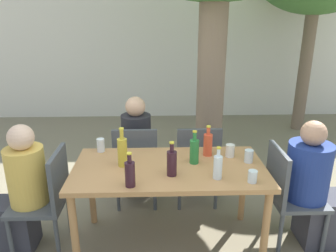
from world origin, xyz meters
TOP-DOWN VIEW (x-y plane):
  - ground_plane at (0.00, 0.00)m, footprint 30.00×30.00m
  - cafe_building_wall at (0.00, 3.90)m, footprint 10.00×0.08m
  - dining_table_front at (0.00, 0.00)m, footprint 1.59×0.81m
  - patio_chair_0 at (-1.03, 0.00)m, footprint 0.44×0.44m
  - patio_chair_1 at (1.03, 0.00)m, footprint 0.44×0.44m
  - patio_chair_2 at (-0.32, 0.64)m, footprint 0.44×0.44m
  - patio_chair_3 at (0.32, 0.64)m, footprint 0.44×0.44m
  - person_seated_0 at (-1.27, -0.00)m, footprint 0.56×0.31m
  - person_seated_1 at (1.26, -0.00)m, footprint 0.58×0.36m
  - person_seated_2 at (-0.32, 0.88)m, footprint 0.31×0.55m
  - water_bottle_0 at (0.36, -0.22)m, footprint 0.07×0.07m
  - green_bottle_1 at (0.21, 0.06)m, footprint 0.08×0.08m
  - soda_bottle_2 at (0.35, 0.22)m, footprint 0.08×0.08m
  - oil_cruet_3 at (-0.38, 0.03)m, footprint 0.08×0.08m
  - wine_bottle_4 at (-0.30, -0.31)m, footprint 0.08×0.08m
  - wine_bottle_5 at (0.01, -0.15)m, footprint 0.08×0.08m
  - drinking_glass_0 at (0.54, 0.18)m, footprint 0.08×0.08m
  - drinking_glass_1 at (-0.61, 0.33)m, footprint 0.07×0.07m
  - drinking_glass_2 at (0.61, -0.28)m, footprint 0.07×0.07m
  - drinking_glass_3 at (0.68, 0.06)m, footprint 0.07×0.07m

SIDE VIEW (x-z plane):
  - ground_plane at x=0.00m, z-range 0.00..0.00m
  - person_seated_0 at x=-1.27m, z-range -0.07..1.08m
  - patio_chair_0 at x=-1.03m, z-range 0.06..0.96m
  - patio_chair_1 at x=1.03m, z-range 0.06..0.96m
  - patio_chair_2 at x=-0.32m, z-range 0.06..0.96m
  - patio_chair_3 at x=0.32m, z-range 0.06..0.96m
  - person_seated_2 at x=-0.32m, z-range -0.07..1.10m
  - person_seated_1 at x=1.26m, z-range -0.06..1.09m
  - dining_table_front at x=0.00m, z-range 0.30..1.06m
  - drinking_glass_2 at x=0.61m, z-range 0.76..0.86m
  - drinking_glass_3 at x=0.68m, z-range 0.76..0.87m
  - drinking_glass_0 at x=0.54m, z-range 0.76..0.88m
  - drinking_glass_1 at x=-0.61m, z-range 0.76..0.89m
  - water_bottle_0 at x=0.36m, z-range 0.74..0.99m
  - wine_bottle_4 at x=-0.30m, z-range 0.73..1.00m
  - soda_bottle_2 at x=0.35m, z-range 0.73..1.01m
  - wine_bottle_5 at x=0.01m, z-range 0.73..1.01m
  - green_bottle_1 at x=0.21m, z-range 0.73..1.02m
  - oil_cruet_3 at x=-0.38m, z-range 0.73..1.06m
  - cafe_building_wall at x=0.00m, z-range 0.00..2.80m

